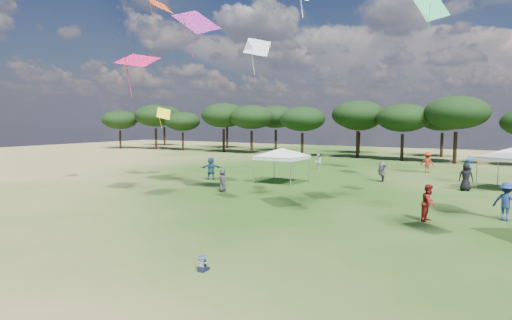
% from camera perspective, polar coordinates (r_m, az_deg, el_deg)
% --- Properties ---
extents(ground, '(140.00, 140.00, 0.00)m').
position_cam_1_polar(ground, '(12.72, -14.26, -17.09)').
color(ground, '#2C5018').
rests_on(ground, ground).
extents(tree_line, '(108.78, 17.63, 7.77)m').
position_cam_1_polar(tree_line, '(56.01, 24.60, 5.44)').
color(tree_line, black).
rests_on(tree_line, ground).
extents(tent_left, '(6.71, 6.71, 3.00)m').
position_cam_1_polar(tent_left, '(32.77, 3.47, 1.38)').
color(tent_left, gray).
rests_on(tent_left, ground).
extents(tent_right, '(5.83, 5.83, 3.23)m').
position_cam_1_polar(tent_right, '(34.08, 30.86, 1.17)').
color(tent_right, gray).
rests_on(tent_right, ground).
extents(toddler, '(0.37, 0.41, 0.55)m').
position_cam_1_polar(toddler, '(14.14, -7.14, -13.59)').
color(toddler, black).
rests_on(toddler, ground).
extents(festival_crowd, '(29.11, 22.54, 1.92)m').
position_cam_1_polar(festival_crowd, '(33.60, 19.54, -1.72)').
color(festival_crowd, '#25516F').
rests_on(festival_crowd, ground).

